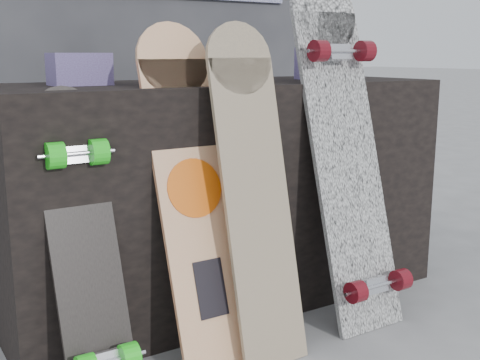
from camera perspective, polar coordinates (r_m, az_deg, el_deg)
ground at (r=1.96m, az=5.95°, el=-15.48°), size 60.00×60.00×0.00m
vendor_table at (r=2.21m, az=-1.84°, el=-1.13°), size 1.60×0.60×0.80m
booth at (r=2.92m, az=-10.71°, el=15.70°), size 2.40×0.22×2.20m
merch_box_purple at (r=1.98m, az=-14.98°, el=10.12°), size 0.18×0.12×0.10m
merch_box_small at (r=2.37m, az=7.57°, el=10.89°), size 0.14×0.14×0.12m
merch_box_flat at (r=2.24m, az=-2.39°, el=10.15°), size 0.22×0.10×0.06m
longboard_geisha at (r=1.77m, az=-4.51°, el=-0.32°), size 0.23×0.33×0.99m
longboard_celtic at (r=1.77m, az=1.38°, el=-0.19°), size 0.22×0.25×0.99m
longboard_cascadia at (r=2.04m, az=9.96°, el=3.51°), size 0.27×0.40×1.17m
skateboard_dark at (r=1.66m, az=-14.50°, el=-5.38°), size 0.19×0.33×0.81m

